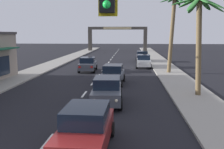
% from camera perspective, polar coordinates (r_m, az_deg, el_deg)
% --- Properties ---
extents(sidewalk_right, '(3.20, 110.00, 0.14)m').
position_cam_1_polar(sidewalk_right, '(26.81, 13.50, -0.68)').
color(sidewalk_right, '#9E998E').
rests_on(sidewalk_right, ground).
extents(sidewalk_left, '(3.20, 110.00, 0.14)m').
position_cam_1_polar(sidewalk_left, '(28.71, -18.91, -0.29)').
color(sidewalk_left, '#9E998E').
rests_on(sidewalk_left, ground).
extents(lane_markings, '(4.28, 89.19, 0.01)m').
position_cam_1_polar(lane_markings, '(26.77, -2.26, -0.60)').
color(lane_markings, silver).
rests_on(lane_markings, ground).
extents(traffic_signal_mast, '(11.18, 0.41, 6.75)m').
position_cam_1_polar(traffic_signal_mast, '(5.71, 0.02, 12.64)').
color(traffic_signal_mast, '#2D2D33').
rests_on(traffic_signal_mast, ground).
extents(sedan_lead_at_stop_bar, '(2.02, 4.48, 1.68)m').
position_cam_1_polar(sedan_lead_at_stop_bar, '(10.21, -5.72, -11.53)').
color(sedan_lead_at_stop_bar, maroon).
rests_on(sedan_lead_at_stop_bar, ground).
extents(sedan_third_in_queue, '(2.09, 4.51, 1.68)m').
position_cam_1_polar(sedan_third_in_queue, '(16.60, -1.11, -3.48)').
color(sedan_third_in_queue, '#4C515B').
rests_on(sedan_third_in_queue, ground).
extents(sedan_fifth_in_queue, '(2.10, 4.51, 1.68)m').
position_cam_1_polar(sedan_fifth_in_queue, '(23.21, 0.20, 0.07)').
color(sedan_fifth_in_queue, '#4C515B').
rests_on(sedan_fifth_in_queue, ground).
extents(sedan_oncoming_far, '(2.09, 4.51, 1.68)m').
position_cam_1_polar(sedan_oncoming_far, '(30.99, -5.27, 2.26)').
color(sedan_oncoming_far, '#4C515B').
rests_on(sedan_oncoming_far, ground).
extents(sedan_parked_nearest_kerb, '(1.99, 4.47, 1.68)m').
position_cam_1_polar(sedan_parked_nearest_kerb, '(41.87, 6.59, 3.95)').
color(sedan_parked_nearest_kerb, black).
rests_on(sedan_parked_nearest_kerb, ground).
extents(sedan_parked_mid_kerb, '(2.03, 4.48, 1.68)m').
position_cam_1_polar(sedan_parked_mid_kerb, '(34.70, 6.88, 2.94)').
color(sedan_parked_mid_kerb, silver).
rests_on(sedan_parked_mid_kerb, ground).
extents(palm_right_second, '(3.59, 3.61, 7.07)m').
position_cam_1_polar(palm_right_second, '(19.05, 18.39, 10.42)').
color(palm_right_second, brown).
rests_on(palm_right_second, ground).
extents(palm_right_third, '(3.12, 3.05, 8.49)m').
position_cam_1_polar(palm_right_third, '(29.75, 13.04, 10.64)').
color(palm_right_third, brown).
rests_on(palm_right_third, ground).
extents(town_gateway_arch, '(15.02, 0.90, 6.15)m').
position_cam_1_polar(town_gateway_arch, '(67.39, 1.20, 8.56)').
color(town_gateway_arch, '#423D38').
rests_on(town_gateway_arch, ground).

